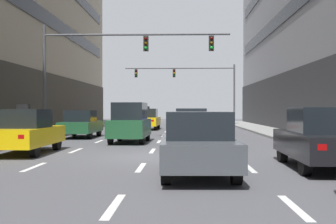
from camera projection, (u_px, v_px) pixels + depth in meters
ground_plane at (149, 156)px, 15.60m from camera, size 120.00×120.00×0.00m
lane_stripe_l1_s3 at (34, 167)px, 12.70m from camera, size 0.16×2.00×0.01m
lane_stripe_l1_s4 at (76, 151)px, 17.70m from camera, size 0.16×2.00×0.01m
lane_stripe_l1_s5 at (99, 141)px, 22.70m from camera, size 0.16×2.00×0.01m
lane_stripe_l1_s6 at (114, 136)px, 27.69m from camera, size 0.16×2.00×0.01m
lane_stripe_l1_s7 at (124, 131)px, 32.69m from camera, size 0.16×2.00×0.01m
lane_stripe_l1_s8 at (132, 128)px, 37.69m from camera, size 0.16×2.00×0.01m
lane_stripe_l1_s9 at (138, 126)px, 42.69m from camera, size 0.16×2.00×0.01m
lane_stripe_l1_s10 at (142, 124)px, 47.68m from camera, size 0.16×2.00×0.01m
lane_stripe_l2_s2 at (114, 206)px, 7.61m from camera, size 0.16×2.00×0.01m
lane_stripe_l2_s3 at (141, 167)px, 12.60m from camera, size 0.16×2.00×0.01m
lane_stripe_l2_s4 at (152, 151)px, 17.60m from camera, size 0.16×2.00×0.01m
lane_stripe_l2_s5 at (159, 142)px, 22.60m from camera, size 0.16×2.00×0.01m
lane_stripe_l2_s6 at (163, 136)px, 27.60m from camera, size 0.16×2.00×0.01m
lane_stripe_l2_s7 at (166, 132)px, 32.59m from camera, size 0.16×2.00×0.01m
lane_stripe_l2_s8 at (168, 129)px, 37.59m from camera, size 0.16×2.00×0.01m
lane_stripe_l2_s9 at (170, 126)px, 42.59m from camera, size 0.16×2.00×0.01m
lane_stripe_l2_s10 at (171, 124)px, 47.58m from camera, size 0.16×2.00×0.01m
lane_stripe_l3_s2 at (294, 207)px, 7.51m from camera, size 0.16×2.00×0.01m
lane_stripe_l3_s3 at (249, 168)px, 12.50m from camera, size 0.16×2.00×0.01m
lane_stripe_l3_s4 at (230, 151)px, 17.50m from camera, size 0.16×2.00×0.01m
lane_stripe_l3_s5 at (219, 142)px, 22.50m from camera, size 0.16×2.00×0.01m
lane_stripe_l3_s6 at (212, 136)px, 27.50m from camera, size 0.16×2.00×0.01m
lane_stripe_l3_s7 at (208, 132)px, 32.49m from camera, size 0.16×2.00×0.01m
lane_stripe_l3_s8 at (204, 129)px, 37.49m from camera, size 0.16×2.00×0.01m
lane_stripe_l3_s9 at (202, 126)px, 42.49m from camera, size 0.16×2.00×0.01m
lane_stripe_l3_s10 at (200, 124)px, 47.49m from camera, size 0.16×2.00×0.01m
taxi_driving_0 at (25, 132)px, 16.52m from camera, size 1.91×4.52×1.88m
car_driving_1 at (81, 124)px, 25.79m from camera, size 1.84×4.32×1.62m
taxi_driving_2 at (147, 119)px, 35.76m from camera, size 2.05×4.65×1.91m
car_driving_3 at (187, 120)px, 35.98m from camera, size 1.94×4.47×1.66m
car_driving_4 at (191, 124)px, 24.68m from camera, size 1.95×4.62×1.73m
car_driving_5 at (198, 144)px, 11.03m from camera, size 1.90×4.38×1.63m
car_driving_6 at (130, 123)px, 22.03m from camera, size 1.85×4.21×2.02m
car_parked_1 at (323, 138)px, 12.37m from camera, size 2.07×4.70×1.74m
traffic_signal_0 at (110, 56)px, 24.70m from camera, size 10.66×0.35×6.39m
traffic_signal_1 at (194, 80)px, 45.42m from camera, size 11.50×0.35×6.20m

